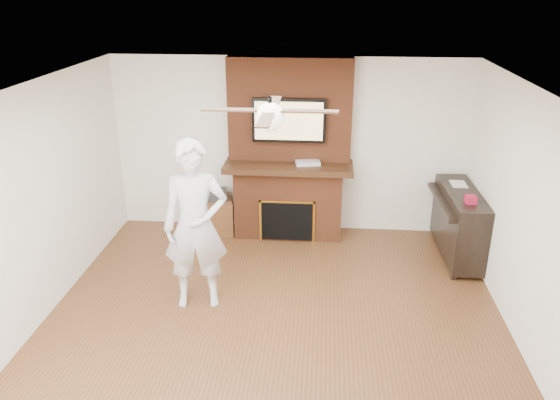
# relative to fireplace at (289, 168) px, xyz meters

# --- Properties ---
(room_shell) EXTENTS (5.36, 5.86, 2.86)m
(room_shell) POSITION_rel_fireplace_xyz_m (0.00, -2.55, 0.25)
(room_shell) COLOR #4F2E17
(room_shell) RESTS_ON ground
(fireplace) EXTENTS (1.78, 0.64, 2.50)m
(fireplace) POSITION_rel_fireplace_xyz_m (0.00, 0.00, 0.00)
(fireplace) COLOR brown
(fireplace) RESTS_ON ground
(tv) EXTENTS (1.00, 0.08, 0.60)m
(tv) POSITION_rel_fireplace_xyz_m (0.00, -0.05, 0.68)
(tv) COLOR black
(tv) RESTS_ON fireplace
(ceiling_fan) EXTENTS (1.21, 1.21, 0.31)m
(ceiling_fan) POSITION_rel_fireplace_xyz_m (-0.00, -2.55, 1.34)
(ceiling_fan) COLOR black
(ceiling_fan) RESTS_ON room_shell
(person) EXTENTS (0.78, 0.59, 1.92)m
(person) POSITION_rel_fireplace_xyz_m (-0.88, -1.96, -0.03)
(person) COLOR silver
(person) RESTS_ON ground
(side_table) EXTENTS (0.66, 0.66, 0.63)m
(side_table) POSITION_rel_fireplace_xyz_m (-1.10, -0.07, -0.71)
(side_table) COLOR #563218
(side_table) RESTS_ON ground
(piano) EXTENTS (0.55, 1.41, 1.00)m
(piano) POSITION_rel_fireplace_xyz_m (2.28, -0.55, -0.51)
(piano) COLOR black
(piano) RESTS_ON ground
(cable_box) EXTENTS (0.36, 0.25, 0.05)m
(cable_box) POSITION_rel_fireplace_xyz_m (0.27, -0.10, 0.11)
(cable_box) COLOR silver
(cable_box) RESTS_ON fireplace
(candle_green) EXTENTS (0.07, 0.07, 0.10)m
(candle_green) POSITION_rel_fireplace_xyz_m (-0.11, -0.22, -0.95)
(candle_green) COLOR #41752E
(candle_green) RESTS_ON ground
(candle_cream) EXTENTS (0.09, 0.09, 0.10)m
(candle_cream) POSITION_rel_fireplace_xyz_m (0.18, -0.24, -0.95)
(candle_cream) COLOR beige
(candle_cream) RESTS_ON ground
(candle_blue) EXTENTS (0.06, 0.06, 0.08)m
(candle_blue) POSITION_rel_fireplace_xyz_m (0.13, -0.19, -0.95)
(candle_blue) COLOR teal
(candle_blue) RESTS_ON ground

